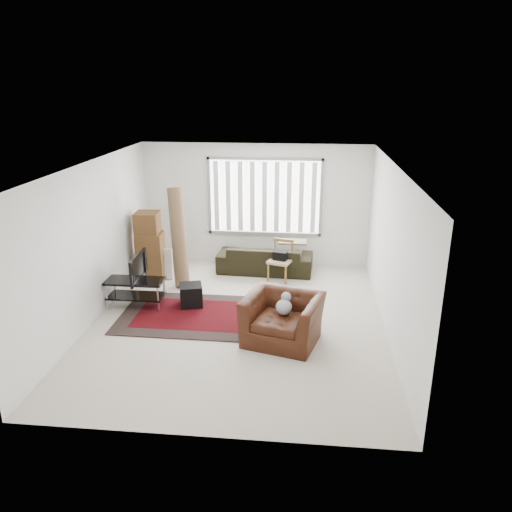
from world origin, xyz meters
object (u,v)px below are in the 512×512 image
Objects in this scene: sofa at (265,254)px; side_chair at (280,259)px; tv_stand at (136,287)px; armchair at (283,316)px; moving_boxes at (150,248)px.

sofa is 2.41× the size of side_chair.
armchair reaches higher than tv_stand.
side_chair is (2.71, 0.19, -0.20)m from moving_boxes.
moving_boxes reaches higher than sofa.
tv_stand is 0.75× the size of armchair.
moving_boxes is 0.70× the size of sofa.
sofa is at bearing 145.44° from side_chair.
moving_boxes reaches higher than tv_stand.
side_chair is 0.60× the size of armchair.
armchair is (0.54, -3.04, 0.04)m from sofa.
sofa is 1.46× the size of armchair.
moving_boxes is 1.02× the size of armchair.
sofa is 0.58m from side_chair.
tv_stand is at bearing 45.66° from sofa.
side_chair is at bearing 131.74° from sofa.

